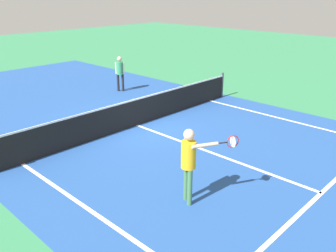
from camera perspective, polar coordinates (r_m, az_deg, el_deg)
name	(u,v)px	position (r m, az deg, el deg)	size (l,w,h in m)	color
ground_plane	(137,125)	(12.50, -4.90, 0.10)	(60.00, 60.00, 0.00)	#337F51
court_surface_inbounds	(137,125)	(12.50, -4.90, 0.11)	(10.62, 24.40, 0.00)	#234C93
line_service_near	(321,193)	(9.16, 23.11, -9.71)	(8.22, 0.10, 0.01)	white
line_center_service	(211,152)	(10.48, 6.80, -4.15)	(0.10, 6.40, 0.01)	white
net	(137,112)	(12.34, -4.97, 2.25)	(9.94, 0.09, 1.07)	#33383D
player_near	(190,158)	(7.64, 3.47, -5.02)	(1.03, 0.89, 1.72)	#3F7247
player_far	(120,70)	(16.69, -7.62, 8.74)	(0.32, 0.35, 1.59)	black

